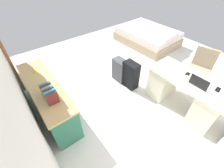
{
  "coord_description": "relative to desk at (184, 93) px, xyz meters",
  "views": [
    {
      "loc": [
        -2.06,
        2.38,
        2.52
      ],
      "look_at": [
        -0.37,
        1.09,
        0.6
      ],
      "focal_mm": 24.52,
      "sensor_mm": 36.0,
      "label": 1
    }
  ],
  "objects": [
    {
      "name": "door_wooden",
      "position": [
        2.9,
        2.47,
        0.64
      ],
      "size": [
        0.88,
        0.05,
        2.04
      ],
      "primitive_type": "cube",
      "color": "brown",
      "rests_on": "ground_plane"
    },
    {
      "name": "computer_mouse",
      "position": [
        0.07,
        0.01,
        0.37
      ],
      "size": [
        0.06,
        0.1,
        0.03
      ],
      "primitive_type": "ellipsoid",
      "rotation": [
        0.0,
        0.0,
        0.01
      ],
      "color": "white",
      "rests_on": "desk"
    },
    {
      "name": "credenza",
      "position": [
        1.46,
        2.17,
        -0.01
      ],
      "size": [
        1.8,
        0.48,
        0.74
      ],
      "color": "#2D7056",
      "rests_on": "ground_plane"
    },
    {
      "name": "bed",
      "position": [
        2.37,
        -1.55,
        -0.14
      ],
      "size": [
        1.96,
        1.49,
        0.58
      ],
      "color": "tan",
      "rests_on": "ground_plane"
    },
    {
      "name": "wall_back",
      "position": [
        1.24,
        2.55,
        0.93
      ],
      "size": [
        4.42,
        0.1,
        2.62
      ],
      "primitive_type": "cube",
      "color": "silver",
      "rests_on": "ground_plane"
    },
    {
      "name": "office_chair",
      "position": [
        0.18,
        -0.82,
        0.03
      ],
      "size": [
        0.57,
        0.57,
        0.94
      ],
      "color": "black",
      "rests_on": "ground_plane"
    },
    {
      "name": "suitcase_black",
      "position": [
        1.09,
        0.4,
        -0.06
      ],
      "size": [
        0.37,
        0.23,
        0.65
      ],
      "primitive_type": "cube",
      "rotation": [
        0.0,
        0.0,
        0.04
      ],
      "color": "black",
      "rests_on": "ground_plane"
    },
    {
      "name": "ground_plane",
      "position": [
        1.24,
        0.02,
        -0.38
      ],
      "size": [
        6.05,
        6.05,
        0.0
      ],
      "primitive_type": "plane",
      "color": "silver"
    },
    {
      "name": "cell_phone_by_mouse",
      "position": [
        0.1,
        -0.08,
        0.36
      ],
      "size": [
        0.09,
        0.15,
        0.01
      ],
      "primitive_type": "cube",
      "rotation": [
        0.0,
        0.0,
        0.19
      ],
      "color": "black",
      "rests_on": "desk"
    },
    {
      "name": "suitcase_spare_grey",
      "position": [
        1.42,
        0.44,
        -0.1
      ],
      "size": [
        0.36,
        0.23,
        0.57
      ],
      "primitive_type": "cube",
      "rotation": [
        0.0,
        0.0,
        0.02
      ],
      "color": "#4C4C51",
      "rests_on": "ground_plane"
    },
    {
      "name": "cell_phone_near_laptop",
      "position": [
        -0.44,
        -0.12,
        0.36
      ],
      "size": [
        0.08,
        0.14,
        0.01
      ],
      "primitive_type": "cube",
      "rotation": [
        0.0,
        0.0,
        0.14
      ],
      "color": "black",
      "rests_on": "desk"
    },
    {
      "name": "figurine_small",
      "position": [
        1.87,
        2.17,
        0.41
      ],
      "size": [
        0.08,
        0.08,
        0.11
      ],
      "primitive_type": "cone",
      "color": "gold",
      "rests_on": "credenza"
    },
    {
      "name": "laptop",
      "position": [
        -0.19,
        0.05,
        0.4
      ],
      "size": [
        0.31,
        0.23,
        0.21
      ],
      "color": "#B7B7BC",
      "rests_on": "desk"
    },
    {
      "name": "book_row",
      "position": [
        1.08,
        2.17,
        0.46
      ],
      "size": [
        0.35,
        0.17,
        0.24
      ],
      "color": "maroon",
      "rests_on": "credenza"
    },
    {
      "name": "desk",
      "position": [
        0.0,
        0.0,
        0.0
      ],
      "size": [
        1.45,
        0.68,
        0.74
      ],
      "color": "beige",
      "rests_on": "ground_plane"
    }
  ]
}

